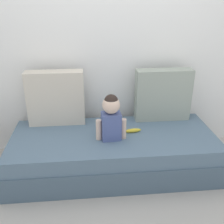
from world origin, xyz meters
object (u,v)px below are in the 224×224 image
object	(u,v)px
banana	(133,130)
couch	(113,152)
throw_pillow_right	(163,95)
toddler	(111,116)
throw_pillow_left	(56,98)

from	to	relation	value
banana	couch	bearing A→B (deg)	-170.44
throw_pillow_right	toddler	distance (m)	0.72
toddler	banana	xyz separation A→B (m)	(0.23, 0.10, -0.22)
throw_pillow_left	banana	size ratio (longest dim) A/B	3.47
throw_pillow_right	banana	size ratio (longest dim) A/B	3.52
couch	toddler	world-z (taller)	toddler
couch	throw_pillow_left	xyz separation A→B (m)	(-0.57, 0.33, 0.49)
throw_pillow_left	throw_pillow_right	bearing A→B (deg)	0.00
couch	throw_pillow_right	world-z (taller)	throw_pillow_right
couch	toddler	distance (m)	0.45
couch	throw_pillow_left	distance (m)	0.82
throw_pillow_left	toddler	world-z (taller)	throw_pillow_left
throw_pillow_left	toddler	bearing A→B (deg)	-36.27
toddler	banana	distance (m)	0.33
throw_pillow_right	throw_pillow_left	bearing A→B (deg)	180.00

